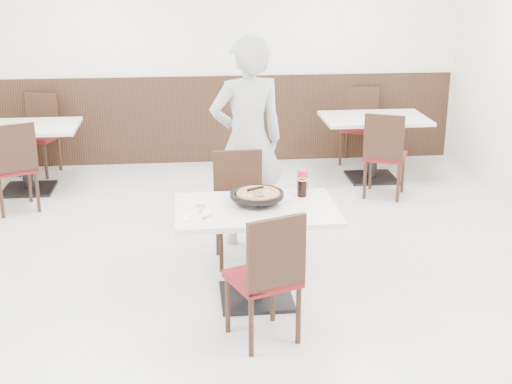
{
  "coord_description": "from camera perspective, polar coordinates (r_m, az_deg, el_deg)",
  "views": [
    {
      "loc": [
        -0.46,
        -5.36,
        2.53
      ],
      "look_at": [
        0.06,
        -0.3,
        0.83
      ],
      "focal_mm": 50.0,
      "sensor_mm": 36.0,
      "label": 1
    }
  ],
  "objects": [
    {
      "name": "napkin",
      "position": [
        5.13,
        -5.08,
        -1.92
      ],
      "size": [
        0.16,
        0.16,
        0.0
      ],
      "primitive_type": "cube",
      "rotation": [
        0.0,
        0.0,
        0.07
      ],
      "color": "white",
      "rests_on": "main_table"
    },
    {
      "name": "cola_glass",
      "position": [
        5.52,
        3.7,
        0.31
      ],
      "size": [
        0.08,
        0.08,
        0.13
      ],
      "primitive_type": "cylinder",
      "rotation": [
        0.0,
        0.0,
        -0.07
      ],
      "color": "black",
      "rests_on": "main_table"
    },
    {
      "name": "wall_front",
      "position": [
        2.23,
        7.03,
        -12.28
      ],
      "size": [
        6.0,
        0.04,
        2.8
      ],
      "primitive_type": "cube",
      "color": "white",
      "rests_on": "floor"
    },
    {
      "name": "bg_chair_left_near",
      "position": [
        7.71,
        -18.86,
        1.98
      ],
      "size": [
        0.55,
        0.55,
        0.95
      ],
      "primitive_type": null,
      "rotation": [
        0.0,
        0.0,
        0.42
      ],
      "color": "black",
      "rests_on": "floor"
    },
    {
      "name": "side_plate",
      "position": [
        5.16,
        -4.61,
        -1.7
      ],
      "size": [
        0.2,
        0.2,
        0.01
      ],
      "primitive_type": "cylinder",
      "rotation": [
        0.0,
        0.0,
        -0.07
      ],
      "color": "white",
      "rests_on": "napkin"
    },
    {
      "name": "red_cup",
      "position": [
        5.68,
        3.75,
        0.98
      ],
      "size": [
        0.09,
        0.09,
        0.16
      ],
      "primitive_type": "cylinder",
      "rotation": [
        0.0,
        0.0,
        -0.07
      ],
      "color": "red",
      "rests_on": "main_table"
    },
    {
      "name": "fork",
      "position": [
        5.21,
        -4.34,
        -1.4
      ],
      "size": [
        0.06,
        0.16,
        0.0
      ],
      "primitive_type": "cube",
      "rotation": [
        0.0,
        0.0,
        -0.28
      ],
      "color": "silver",
      "rests_on": "side_plate"
    },
    {
      "name": "diner_person",
      "position": [
        6.38,
        -0.7,
        4.06
      ],
      "size": [
        0.78,
        0.61,
        1.89
      ],
      "primitive_type": "imported",
      "rotation": [
        0.0,
        0.0,
        3.39
      ],
      "color": "#B9BABE",
      "rests_on": "floor"
    },
    {
      "name": "trivet",
      "position": [
        5.36,
        0.53,
        -0.77
      ],
      "size": [
        0.12,
        0.12,
        0.04
      ],
      "primitive_type": "cylinder",
      "rotation": [
        0.0,
        0.0,
        -0.07
      ],
      "color": "black",
      "rests_on": "main_table"
    },
    {
      "name": "floor",
      "position": [
        5.95,
        -0.85,
        -6.74
      ],
      "size": [
        7.0,
        7.0,
        0.0
      ],
      "primitive_type": "plane",
      "color": "beige",
      "rests_on": "ground"
    },
    {
      "name": "pizza",
      "position": [
        5.35,
        0.18,
        -0.33
      ],
      "size": [
        0.33,
        0.33,
        0.02
      ],
      "primitive_type": "cylinder",
      "rotation": [
        0.0,
        0.0,
        -0.07
      ],
      "color": "#C98141",
      "rests_on": "pizza_pan"
    },
    {
      "name": "chair_far",
      "position": [
        6.03,
        -1.27,
        -1.48
      ],
      "size": [
        0.43,
        0.43,
        0.95
      ],
      "primitive_type": null,
      "rotation": [
        0.0,
        0.0,
        3.17
      ],
      "color": "black",
      "rests_on": "floor"
    },
    {
      "name": "wall_back",
      "position": [
        8.95,
        -2.89,
        11.17
      ],
      "size": [
        6.0,
        0.04,
        2.8
      ],
      "primitive_type": "cube",
      "color": "white",
      "rests_on": "floor"
    },
    {
      "name": "wainscot_back",
      "position": [
        9.07,
        -2.8,
        5.83
      ],
      "size": [
        5.9,
        0.03,
        1.1
      ],
      "primitive_type": "cube",
      "color": "black",
      "rests_on": "floor"
    },
    {
      "name": "bg_chair_right_far",
      "position": [
        9.1,
        8.2,
        5.21
      ],
      "size": [
        0.56,
        0.56,
        0.95
      ],
      "primitive_type": null,
      "rotation": [
        0.0,
        0.0,
        2.71
      ],
      "color": "black",
      "rests_on": "floor"
    },
    {
      "name": "main_table",
      "position": [
        5.42,
        0.02,
        -4.97
      ],
      "size": [
        1.26,
        0.89,
        0.75
      ],
      "primitive_type": null,
      "rotation": [
        0.0,
        0.0,
        -0.07
      ],
      "color": "white",
      "rests_on": "floor"
    },
    {
      "name": "chair_near",
      "position": [
        4.85,
        0.53,
        -6.67
      ],
      "size": [
        0.55,
        0.55,
        0.95
      ],
      "primitive_type": null,
      "rotation": [
        0.0,
        0.0,
        0.38
      ],
      "color": "black",
      "rests_on": "floor"
    },
    {
      "name": "bg_table_right",
      "position": [
        8.48,
        9.34,
        3.49
      ],
      "size": [
        1.22,
        0.83,
        0.75
      ],
      "primitive_type": null,
      "rotation": [
        0.0,
        0.0,
        0.02
      ],
      "color": "white",
      "rests_on": "floor"
    },
    {
      "name": "bg_table_left",
      "position": [
        8.34,
        -17.93,
        2.57
      ],
      "size": [
        1.22,
        0.83,
        0.75
      ],
      "primitive_type": null,
      "rotation": [
        0.0,
        0.0,
        -0.03
      ],
      "color": "white",
      "rests_on": "floor"
    },
    {
      "name": "pizza_server",
      "position": [
        5.28,
        0.18,
        -0.18
      ],
      "size": [
        0.09,
        0.11,
        0.0
      ],
      "primitive_type": "cube",
      "rotation": [
        0.0,
        0.0,
        0.1
      ],
      "color": "silver",
      "rests_on": "pizza"
    },
    {
      "name": "bg_chair_right_near",
      "position": [
        7.87,
        10.31,
        3.01
      ],
      "size": [
        0.56,
        0.56,
        0.95
      ],
      "primitive_type": null,
      "rotation": [
        0.0,
        0.0,
        -0.43
      ],
      "color": "black",
      "rests_on": "floor"
    },
    {
      "name": "bg_chair_left_far",
      "position": [
        8.94,
        -17.13,
        4.33
      ],
      "size": [
        0.52,
        0.52,
        0.95
      ],
      "primitive_type": null,
      "rotation": [
        0.0,
        0.0,
        2.84
      ],
      "color": "black",
      "rests_on": "floor"
    },
    {
      "name": "pizza_pan",
      "position": [
        5.35,
        0.07,
        -0.5
      ],
      "size": [
        0.39,
        0.39,
        0.01
      ],
      "primitive_type": "cylinder",
      "rotation": [
        0.0,
        0.0,
        -0.07
      ],
      "color": "black",
      "rests_on": "trivet"
    }
  ]
}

